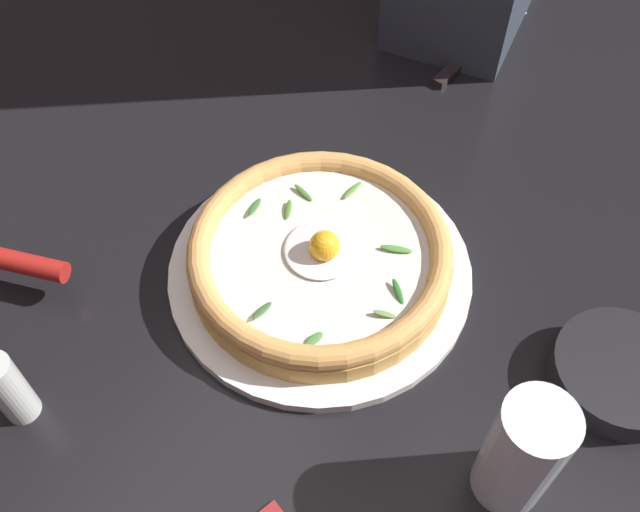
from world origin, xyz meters
The scene contains 8 objects.
ground_plane centered at (0.00, 0.00, -0.01)m, with size 2.40×2.40×0.03m, color black.
pizza_plate centered at (0.04, 0.02, 0.01)m, with size 0.32×0.32×0.01m, color white.
pizza centered at (0.04, 0.02, 0.03)m, with size 0.27×0.27×0.06m.
side_bowl centered at (0.10, -0.28, 0.02)m, with size 0.13×0.13×0.03m, color black.
pizza_cutter centered at (-0.14, 0.28, 0.04)m, with size 0.06×0.15×0.08m.
table_knife centered at (0.45, 0.06, 0.00)m, with size 0.22×0.04×0.01m.
drinking_glass centered at (-0.05, -0.23, 0.06)m, with size 0.06×0.06×0.13m.
pepper_shaker centered at (-0.24, 0.16, 0.04)m, with size 0.03×0.03×0.09m, color silver.
Camera 1 is at (-0.31, -0.22, 0.62)m, focal length 40.08 mm.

